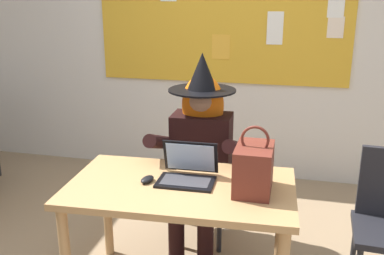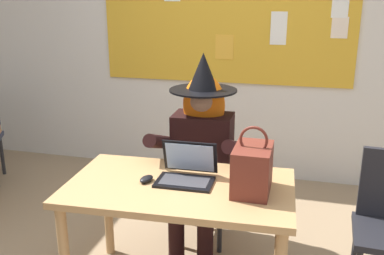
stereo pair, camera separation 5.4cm
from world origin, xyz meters
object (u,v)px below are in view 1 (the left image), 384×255
at_px(desk_main, 181,199).
at_px(handbag, 254,168).
at_px(chair_at_desk, 203,172).
at_px(person_costumed, 200,142).
at_px(computer_mouse, 147,179).
at_px(laptop, 188,172).

xyz_separation_m(desk_main, handbag, (0.41, 0.02, 0.23)).
bearing_deg(handbag, chair_at_desk, 121.37).
bearing_deg(handbag, person_costumed, 126.15).
xyz_separation_m(desk_main, computer_mouse, (-0.20, -0.01, 0.11)).
distance_m(chair_at_desk, handbag, 0.91).
height_order(person_costumed, computer_mouse, person_costumed).
bearing_deg(chair_at_desk, handbag, 30.78).
xyz_separation_m(desk_main, laptop, (0.02, 0.07, 0.14)).
height_order(computer_mouse, handbag, handbag).
height_order(chair_at_desk, person_costumed, person_costumed).
height_order(chair_at_desk, handbag, handbag).
height_order(chair_at_desk, computer_mouse, chair_at_desk).
height_order(desk_main, laptop, laptop).
distance_m(person_costumed, handbag, 0.74).
xyz_separation_m(desk_main, person_costumed, (-0.02, 0.61, 0.15)).
relative_size(desk_main, handbag, 3.54).
relative_size(chair_at_desk, laptop, 2.64).
relative_size(person_costumed, computer_mouse, 13.42).
distance_m(person_costumed, computer_mouse, 0.65).
bearing_deg(computer_mouse, person_costumed, 88.58).
xyz_separation_m(laptop, computer_mouse, (-0.22, -0.09, -0.03)).
bearing_deg(computer_mouse, laptop, 36.02).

